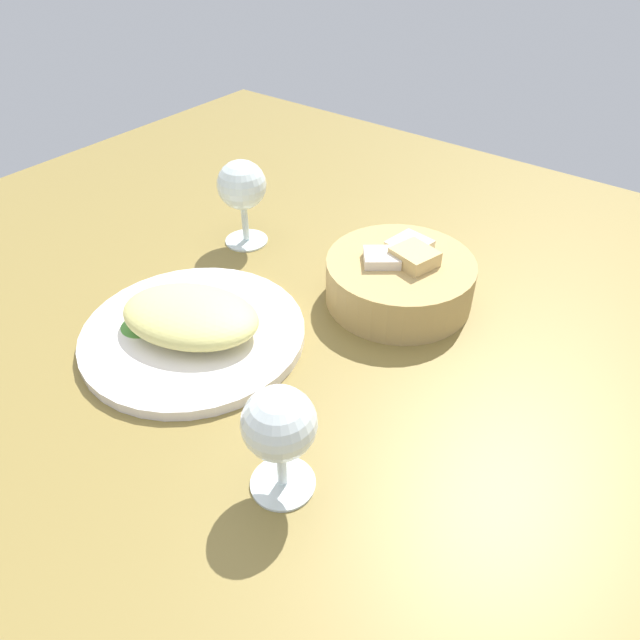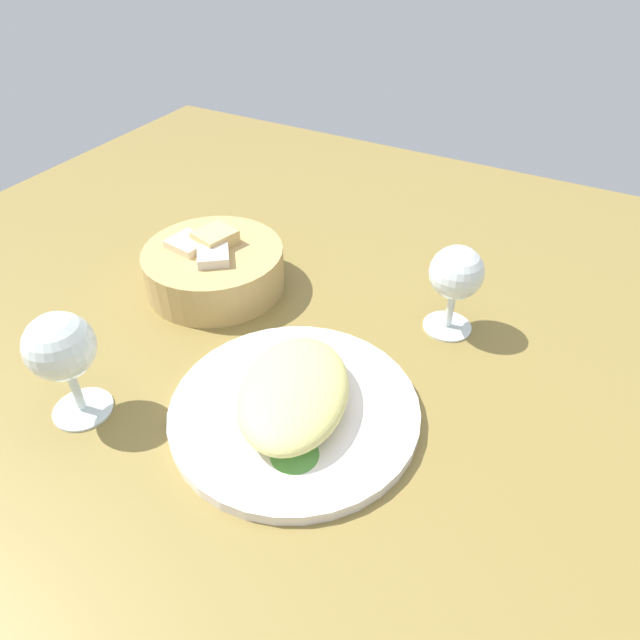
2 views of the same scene
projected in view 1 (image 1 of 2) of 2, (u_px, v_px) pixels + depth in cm
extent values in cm
cube|color=olive|center=(269.00, 337.00, 75.84)|extent=(140.00, 140.00, 2.00)
cylinder|color=white|center=(194.00, 334.00, 73.71)|extent=(27.89, 27.89, 1.40)
ellipsoid|color=#DCD47A|center=(191.00, 316.00, 71.90)|extent=(20.45, 16.85, 4.40)
cone|color=#4B8E37|center=(140.00, 321.00, 73.43)|extent=(5.07, 5.07, 1.44)
cylinder|color=tan|center=(399.00, 281.00, 78.71)|extent=(19.74, 19.74, 6.14)
cube|color=tan|center=(413.00, 267.00, 76.72)|extent=(6.26, 5.89, 5.20)
cube|color=beige|center=(408.00, 258.00, 80.23)|extent=(5.43, 5.87, 5.22)
cube|color=beige|center=(381.00, 268.00, 77.25)|extent=(6.26, 6.17, 4.66)
cylinder|color=silver|center=(283.00, 482.00, 56.84)|extent=(6.38, 6.38, 0.60)
cylinder|color=silver|center=(282.00, 465.00, 55.19)|extent=(1.00, 1.00, 4.72)
sphere|color=silver|center=(279.00, 423.00, 51.57)|extent=(6.89, 6.89, 6.89)
cylinder|color=silver|center=(247.00, 240.00, 92.40)|extent=(6.64, 6.64, 0.60)
cylinder|color=silver|center=(245.00, 223.00, 90.54)|extent=(1.00, 1.00, 5.35)
sphere|color=silver|center=(242.00, 185.00, 86.58)|extent=(7.35, 7.35, 7.35)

